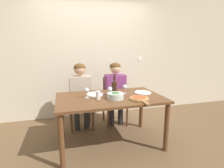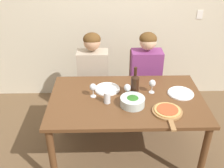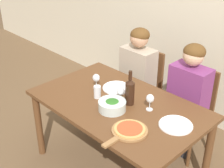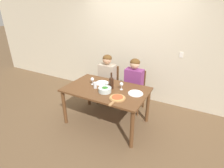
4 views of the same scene
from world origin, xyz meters
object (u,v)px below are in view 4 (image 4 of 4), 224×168
(chair_right, at_px, (135,89))
(person_woman, at_px, (107,75))
(chair_left, at_px, (109,83))
(broccoli_bowl, at_px, (105,90))
(person_man, at_px, (134,81))
(wine_glass_centre, at_px, (107,83))
(wine_glass_left, at_px, (92,80))
(wine_glass_right, at_px, (121,84))
(dinner_plate_left, at_px, (102,83))
(wine_bottle, at_px, (111,82))
(water_tumbler, at_px, (95,85))
(dinner_plate_right, at_px, (136,93))
(pizza_on_board, at_px, (117,98))

(chair_right, distance_m, person_woman, 0.72)
(chair_left, bearing_deg, broccoli_bowl, -65.38)
(person_woman, relative_size, person_man, 1.00)
(person_woman, height_order, wine_glass_centre, person_woman)
(person_man, xyz_separation_m, broccoli_bowl, (-0.25, -0.80, 0.08))
(chair_left, distance_m, wine_glass_centre, 0.93)
(wine_glass_left, relative_size, wine_glass_right, 1.00)
(dinner_plate_left, distance_m, wine_glass_right, 0.48)
(chair_right, bearing_deg, person_man, -90.00)
(wine_bottle, xyz_separation_m, dinner_plate_left, (-0.28, 0.12, -0.12))
(dinner_plate_left, relative_size, wine_glass_centre, 1.81)
(chair_left, relative_size, water_tumbler, 7.72)
(dinner_plate_left, bearing_deg, wine_glass_centre, -36.76)
(wine_glass_right, bearing_deg, broccoli_bowl, -134.15)
(wine_glass_centre, bearing_deg, chair_left, 116.24)
(person_man, xyz_separation_m, wine_bottle, (-0.21, -0.62, 0.16))
(chair_right, distance_m, wine_glass_left, 1.05)
(wine_glass_left, height_order, wine_glass_centre, same)
(chair_left, height_order, person_man, person_man)
(chair_right, xyz_separation_m, water_tumbler, (-0.49, -0.86, 0.33))
(wine_bottle, bearing_deg, chair_right, 73.91)
(dinner_plate_left, height_order, wine_glass_centre, wine_glass_centre)
(wine_bottle, xyz_separation_m, broccoli_bowl, (-0.04, -0.18, -0.08))
(chair_left, xyz_separation_m, wine_glass_left, (0.03, -0.75, 0.38))
(water_tumbler, bearing_deg, person_man, 56.56)
(chair_left, distance_m, dinner_plate_right, 1.22)
(person_man, xyz_separation_m, pizza_on_board, (0.07, -0.93, 0.05))
(broccoli_bowl, bearing_deg, chair_right, 74.80)
(pizza_on_board, relative_size, wine_glass_left, 2.81)
(person_man, height_order, dinner_plate_left, person_man)
(person_woman, relative_size, wine_glass_centre, 8.08)
(person_woman, distance_m, broccoli_bowl, 0.91)
(person_man, height_order, broccoli_bowl, person_man)
(person_woman, relative_size, water_tumbler, 10.27)
(wine_glass_right, bearing_deg, water_tumbler, -159.12)
(broccoli_bowl, height_order, wine_glass_right, wine_glass_right)
(person_woman, xyz_separation_m, broccoli_bowl, (0.42, -0.80, 0.08))
(water_tumbler, bearing_deg, broccoli_bowl, -11.81)
(pizza_on_board, bearing_deg, wine_glass_right, 104.43)
(wine_glass_centre, bearing_deg, wine_glass_left, 177.08)
(dinner_plate_left, relative_size, pizza_on_board, 0.64)
(chair_right, height_order, water_tumbler, chair_right)
(person_woman, relative_size, wine_glass_right, 8.08)
(water_tumbler, bearing_deg, wine_glass_centre, 25.34)
(chair_left, relative_size, wine_glass_right, 6.08)
(chair_right, bearing_deg, wine_glass_right, -91.94)
(dinner_plate_left, distance_m, wine_glass_centre, 0.27)
(pizza_on_board, relative_size, wine_glass_right, 2.81)
(wine_glass_right, bearing_deg, wine_glass_centre, -162.74)
(dinner_plate_right, xyz_separation_m, wine_glass_centre, (-0.57, -0.05, 0.10))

